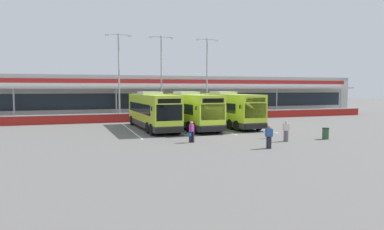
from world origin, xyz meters
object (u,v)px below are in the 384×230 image
(coach_bus_centre, at_px, (227,110))
(lamp_post_centre, at_px, (161,72))
(pedestrian_near_bin, at_px, (269,136))
(pedestrian_in_dark_coat, at_px, (286,130))
(lamp_post_east, at_px, (207,73))
(pedestrian_with_handbag, at_px, (191,131))
(pedestrian_child, at_px, (268,132))
(coach_bus_left_centre, at_px, (189,111))
(lamp_post_west, at_px, (119,71))
(litter_bin, at_px, (326,133))
(coach_bus_leftmost, at_px, (152,111))

(coach_bus_centre, height_order, lamp_post_centre, lamp_post_centre)
(pedestrian_near_bin, xyz_separation_m, lamp_post_centre, (-1.72, 24.16, 5.42))
(pedestrian_in_dark_coat, distance_m, lamp_post_east, 22.76)
(pedestrian_with_handbag, relative_size, lamp_post_centre, 0.15)
(pedestrian_child, distance_m, lamp_post_centre, 21.19)
(pedestrian_near_bin, bearing_deg, coach_bus_left_centre, 95.68)
(lamp_post_west, xyz_separation_m, lamp_post_east, (12.07, 0.40, 0.00))
(coach_bus_left_centre, relative_size, lamp_post_east, 1.11)
(coach_bus_left_centre, xyz_separation_m, pedestrian_with_handbag, (-2.87, -9.26, -0.93))
(coach_bus_left_centre, relative_size, pedestrian_child, 12.18)
(lamp_post_west, bearing_deg, pedestrian_child, -63.71)
(pedestrian_in_dark_coat, bearing_deg, lamp_post_centre, 102.02)
(coach_bus_centre, distance_m, pedestrian_with_handbag, 12.31)
(coach_bus_centre, height_order, litter_bin, coach_bus_centre)
(coach_bus_centre, distance_m, lamp_post_west, 15.12)
(pedestrian_with_handbag, height_order, pedestrian_near_bin, same)
(coach_bus_centre, distance_m, litter_bin, 12.25)
(pedestrian_child, height_order, pedestrian_near_bin, pedestrian_near_bin)
(coach_bus_leftmost, height_order, pedestrian_near_bin, coach_bus_leftmost)
(coach_bus_leftmost, height_order, coach_bus_centre, same)
(pedestrian_with_handbag, height_order, pedestrian_in_dark_coat, same)
(lamp_post_west, xyz_separation_m, litter_bin, (13.94, -21.63, -5.82))
(coach_bus_leftmost, height_order, pedestrian_child, coach_bus_leftmost)
(coach_bus_centre, height_order, pedestrian_near_bin, coach_bus_centre)
(pedestrian_with_handbag, bearing_deg, pedestrian_child, 0.21)
(pedestrian_child, bearing_deg, lamp_post_west, 116.29)
(coach_bus_left_centre, bearing_deg, coach_bus_leftmost, 175.12)
(pedestrian_in_dark_coat, xyz_separation_m, pedestrian_child, (-0.44, 1.87, -0.33))
(coach_bus_leftmost, distance_m, pedestrian_in_dark_coat, 14.05)
(lamp_post_centre, bearing_deg, pedestrian_with_handbag, -97.10)
(pedestrian_in_dark_coat, distance_m, lamp_post_centre, 22.96)
(pedestrian_near_bin, bearing_deg, coach_bus_centre, 77.24)
(coach_bus_leftmost, xyz_separation_m, lamp_post_east, (10.00, 10.59, 4.50))
(lamp_post_east, bearing_deg, coach_bus_left_centre, -119.34)
(lamp_post_west, bearing_deg, coach_bus_left_centre, -60.59)
(coach_bus_centre, distance_m, pedestrian_in_dark_coat, 11.70)
(coach_bus_centre, distance_m, pedestrian_near_bin, 14.38)
(coach_bus_leftmost, xyz_separation_m, coach_bus_left_centre, (3.86, -0.33, 0.00))
(litter_bin, bearing_deg, coach_bus_left_centre, 125.77)
(coach_bus_left_centre, relative_size, coach_bus_centre, 1.00)
(lamp_post_west, bearing_deg, lamp_post_east, 1.90)
(lamp_post_centre, height_order, lamp_post_east, same)
(lamp_post_centre, bearing_deg, pedestrian_near_bin, -85.93)
(pedestrian_in_dark_coat, height_order, pedestrian_child, pedestrian_in_dark_coat)
(pedestrian_near_bin, xyz_separation_m, litter_bin, (6.67, 2.33, -0.41))
(pedestrian_with_handbag, xyz_separation_m, pedestrian_child, (6.70, 0.02, -0.32))
(pedestrian_with_handbag, bearing_deg, pedestrian_near_bin, -44.82)
(pedestrian_with_handbag, distance_m, lamp_post_centre, 20.86)
(pedestrian_in_dark_coat, bearing_deg, coach_bus_leftmost, 125.40)
(pedestrian_with_handbag, xyz_separation_m, lamp_post_east, (9.01, 20.18, 5.43))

